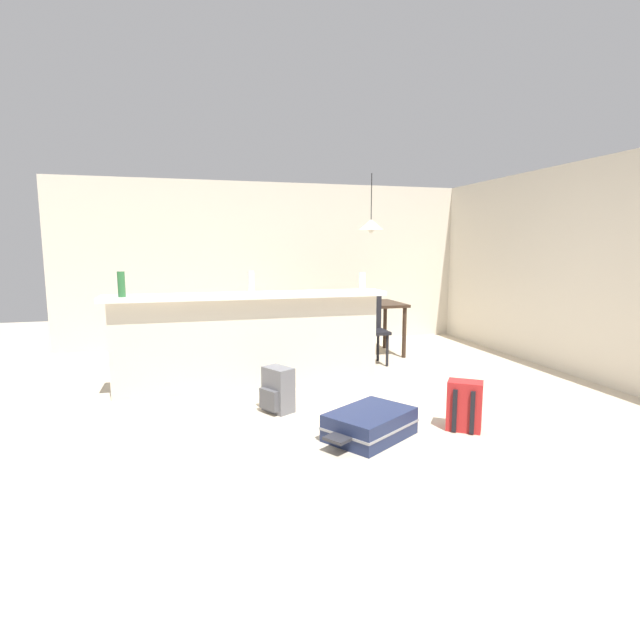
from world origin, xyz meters
TOP-DOWN VIEW (x-y plane):
  - ground_plane at (0.00, 0.00)m, footprint 13.00×13.00m
  - wall_back at (0.00, 3.05)m, footprint 6.60×0.10m
  - wall_right at (3.05, 0.30)m, footprint 0.10×6.00m
  - partition_half_wall at (-0.77, 0.53)m, footprint 2.80×0.20m
  - bar_countertop at (-0.77, 0.53)m, footprint 2.96×0.40m
  - bottle_green at (-2.01, 0.44)m, footprint 0.07×0.07m
  - bottle_white at (-0.76, 0.47)m, footprint 0.07×0.07m
  - bottle_clear at (0.49, 0.51)m, footprint 0.07×0.07m
  - dining_table at (0.98, 1.83)m, footprint 1.10×0.80m
  - dining_chair_near_partition at (0.89, 1.32)m, footprint 0.40×0.40m
  - pendant_lamp at (1.06, 1.74)m, footprint 0.34×0.34m
  - suitcase_flat_navy at (-0.03, -1.11)m, footprint 0.88×0.79m
  - backpack_red at (0.80, -1.15)m, footprint 0.34×0.33m
  - backpack_grey at (-0.63, -0.28)m, footprint 0.32×0.33m

SIDE VIEW (x-z plane):
  - ground_plane at x=0.00m, z-range -0.05..0.00m
  - suitcase_flat_navy at x=-0.03m, z-range 0.00..0.22m
  - backpack_red at x=0.80m, z-range -0.01..0.41m
  - backpack_grey at x=-0.63m, z-range -0.01..0.41m
  - partition_half_wall at x=-0.77m, z-range 0.00..0.99m
  - dining_chair_near_partition at x=0.89m, z-range 0.05..0.98m
  - dining_table at x=0.98m, z-range 0.28..1.02m
  - bar_countertop at x=-0.77m, z-range 0.99..1.04m
  - bottle_clear at x=0.49m, z-range 1.04..1.24m
  - bottle_white at x=-0.76m, z-range 1.04..1.28m
  - bottle_green at x=-2.01m, z-range 1.04..1.29m
  - wall_back at x=0.00m, z-range 0.00..2.50m
  - wall_right at x=3.05m, z-range 0.00..2.50m
  - pendant_lamp at x=1.06m, z-range 1.42..2.22m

